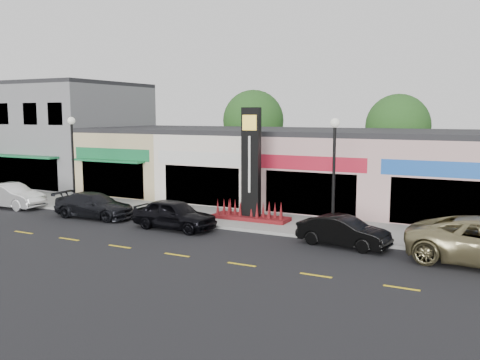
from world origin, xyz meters
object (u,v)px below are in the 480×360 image
(lamp_west_near, at_px, (73,153))
(lamp_east_near, at_px, (334,165))
(pylon_sign, at_px, (251,180))
(car_black_sedan, at_px, (174,214))
(car_white_van, at_px, (11,196))
(car_dark_sedan, at_px, (95,205))
(car_black_conv, at_px, (343,231))

(lamp_west_near, bearing_deg, lamp_east_near, 0.00)
(pylon_sign, height_order, car_black_sedan, pylon_sign)
(lamp_east_near, distance_m, car_black_sedan, 8.39)
(pylon_sign, height_order, car_white_van, pylon_sign)
(lamp_west_near, xyz_separation_m, car_dark_sedan, (2.61, -1.14, -2.78))
(lamp_east_near, distance_m, pylon_sign, 5.42)
(car_white_van, distance_m, car_dark_sedan, 6.79)
(car_white_van, bearing_deg, lamp_east_near, -88.12)
(lamp_east_near, bearing_deg, car_black_sedan, -168.97)
(lamp_east_near, height_order, car_black_sedan, lamp_east_near)
(lamp_east_near, height_order, car_black_conv, lamp_east_near)
(lamp_west_near, relative_size, car_black_sedan, 1.23)
(lamp_east_near, height_order, car_white_van, lamp_east_near)
(car_white_van, distance_m, car_black_sedan, 12.40)
(lamp_west_near, distance_m, car_black_conv, 17.06)
(lamp_west_near, height_order, pylon_sign, pylon_sign)
(car_black_conv, bearing_deg, lamp_east_near, 46.43)
(lamp_west_near, xyz_separation_m, car_black_conv, (16.79, -1.03, -2.81))
(pylon_sign, bearing_deg, lamp_east_near, -18.75)
(car_black_sedan, bearing_deg, lamp_west_near, 82.26)
(lamp_west_near, bearing_deg, car_white_van, -164.89)
(car_dark_sedan, relative_size, car_black_sedan, 1.08)
(pylon_sign, bearing_deg, car_black_conv, -25.22)
(car_dark_sedan, xyz_separation_m, car_black_sedan, (5.60, -0.38, 0.06))
(lamp_west_near, relative_size, car_white_van, 1.19)
(car_dark_sedan, height_order, car_black_sedan, car_black_sedan)
(car_dark_sedan, distance_m, car_black_sedan, 5.62)
(lamp_west_near, height_order, car_dark_sedan, lamp_west_near)
(lamp_east_near, bearing_deg, pylon_sign, 161.25)
(car_black_sedan, bearing_deg, lamp_east_near, -76.23)
(lamp_west_near, xyz_separation_m, pylon_sign, (11.00, 1.70, -1.20))
(lamp_east_near, bearing_deg, car_black_conv, -52.41)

